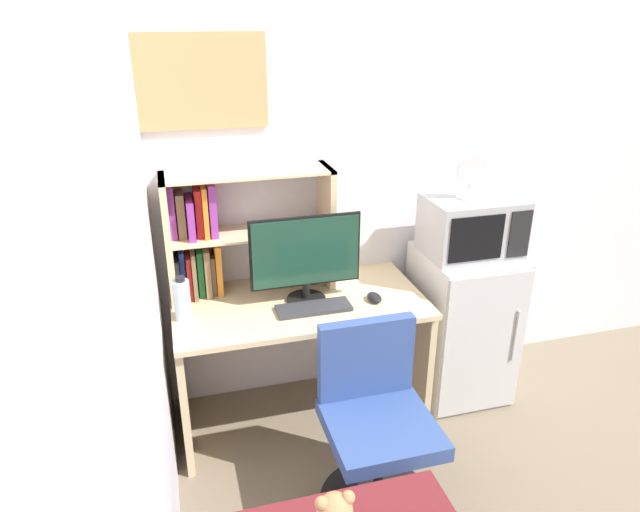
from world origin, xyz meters
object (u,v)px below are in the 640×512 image
object	(u,v)px
monitor	(306,256)
mini_fridge	(461,323)
desk_fan	(470,174)
keyboard	(314,308)
water_bottle	(182,300)
microwave	(472,226)
hutch_bookshelf	(223,232)
computer_mouse	(374,297)
desk_chair	(375,434)
wall_corkboard	(201,82)

from	to	relation	value
monitor	mini_fridge	size ratio (longest dim) A/B	0.64
mini_fridge	desk_fan	world-z (taller)	desk_fan
keyboard	water_bottle	world-z (taller)	water_bottle
monitor	microwave	size ratio (longest dim) A/B	1.13
hutch_bookshelf	keyboard	distance (m)	0.60
microwave	desk_fan	distance (m)	0.29
keyboard	water_bottle	size ratio (longest dim) A/B	1.66
keyboard	computer_mouse	xyz separation A→B (m)	(0.32, 0.01, 0.01)
monitor	desk_chair	bearing A→B (deg)	-77.00
keyboard	microwave	bearing A→B (deg)	8.74
computer_mouse	wall_corkboard	xyz separation A→B (m)	(-0.75, 0.42, 1.03)
water_bottle	desk_chair	xyz separation A→B (m)	(0.76, -0.62, -0.46)
mini_fridge	computer_mouse	bearing A→B (deg)	-168.04
hutch_bookshelf	monitor	distance (m)	0.44
computer_mouse	microwave	world-z (taller)	microwave
hutch_bookshelf	microwave	distance (m)	1.31
keyboard	monitor	bearing A→B (deg)	96.01
mini_fridge	desk_chair	xyz separation A→B (m)	(-0.77, -0.67, -0.06)
water_bottle	desk_fan	size ratio (longest dim) A/B	0.94
microwave	desk_fan	xyz separation A→B (m)	(-0.05, -0.01, 0.29)
monitor	desk_fan	size ratio (longest dim) A/B	2.37
mini_fridge	desk_fan	distance (m)	0.88
keyboard	desk_chair	xyz separation A→B (m)	(0.14, -0.54, -0.37)
mini_fridge	desk_chair	bearing A→B (deg)	-138.95
microwave	wall_corkboard	distance (m)	1.57
computer_mouse	microwave	distance (m)	0.67
hutch_bookshelf	computer_mouse	size ratio (longest dim) A/B	7.78
hutch_bookshelf	desk_chair	bearing A→B (deg)	-58.76
monitor	microwave	bearing A→B (deg)	1.95
water_bottle	desk_fan	world-z (taller)	desk_fan
computer_mouse	desk_chair	xyz separation A→B (m)	(-0.18, -0.55, -0.38)
keyboard	water_bottle	bearing A→B (deg)	172.87
desk_fan	computer_mouse	bearing A→B (deg)	-167.30
microwave	keyboard	bearing A→B (deg)	-171.26
wall_corkboard	desk_chair	bearing A→B (deg)	-59.60
keyboard	microwave	xyz separation A→B (m)	(0.91, 0.14, 0.29)
keyboard	desk_chair	size ratio (longest dim) A/B	0.43
keyboard	wall_corkboard	bearing A→B (deg)	134.92
monitor	keyboard	xyz separation A→B (m)	(0.01, -0.11, -0.24)
hutch_bookshelf	mini_fridge	xyz separation A→B (m)	(1.30, -0.19, -0.62)
computer_mouse	water_bottle	distance (m)	0.95
keyboard	microwave	distance (m)	0.97
mini_fridge	microwave	bearing A→B (deg)	89.74
computer_mouse	desk_chair	size ratio (longest dim) A/B	0.13
desk_chair	desk_fan	bearing A→B (deg)	42.72
hutch_bookshelf	desk_chair	world-z (taller)	hutch_bookshelf
desk_fan	wall_corkboard	world-z (taller)	wall_corkboard
mini_fridge	wall_corkboard	distance (m)	1.92
desk_chair	computer_mouse	bearing A→B (deg)	71.49
monitor	desk_fan	world-z (taller)	desk_fan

